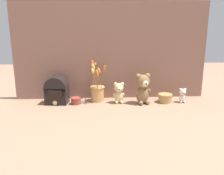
# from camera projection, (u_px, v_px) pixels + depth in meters

# --- Properties ---
(ground_plane) EXTENTS (4.00, 4.00, 0.00)m
(ground_plane) POSITION_uv_depth(u_px,v_px,m) (112.00, 104.00, 1.78)
(ground_plane) COLOR #8E7056
(backdrop_wall) EXTENTS (1.51, 0.02, 0.76)m
(backdrop_wall) POSITION_uv_depth(u_px,v_px,m) (111.00, 51.00, 1.85)
(backdrop_wall) COLOR #845B4C
(backdrop_wall) RESTS_ON ground
(teddy_bear_large) EXTENTS (0.13, 0.12, 0.23)m
(teddy_bear_large) POSITION_uv_depth(u_px,v_px,m) (143.00, 88.00, 1.76)
(teddy_bear_large) COLOR olive
(teddy_bear_large) RESTS_ON ground
(teddy_bear_medium) EXTENTS (0.08, 0.08, 0.16)m
(teddy_bear_medium) POSITION_uv_depth(u_px,v_px,m) (119.00, 92.00, 1.78)
(teddy_bear_medium) COLOR #DBBC84
(teddy_bear_medium) RESTS_ON ground
(teddy_bear_small) EXTENTS (0.06, 0.06, 0.11)m
(teddy_bear_small) POSITION_uv_depth(u_px,v_px,m) (183.00, 95.00, 1.80)
(teddy_bear_small) COLOR beige
(teddy_bear_small) RESTS_ON ground
(flower_vase) EXTENTS (0.13, 0.19, 0.32)m
(flower_vase) POSITION_uv_depth(u_px,v_px,m) (97.00, 90.00, 1.83)
(flower_vase) COLOR tan
(flower_vase) RESTS_ON ground
(vintage_radio) EXTENTS (0.17, 0.13, 0.21)m
(vintage_radio) POSITION_uv_depth(u_px,v_px,m) (57.00, 91.00, 1.77)
(vintage_radio) COLOR black
(vintage_radio) RESTS_ON ground
(decorative_tin_tall) EXTENTS (0.11, 0.11, 0.07)m
(decorative_tin_tall) POSITION_uv_depth(u_px,v_px,m) (165.00, 98.00, 1.81)
(decorative_tin_tall) COLOR tan
(decorative_tin_tall) RESTS_ON ground
(decorative_tin_short) EXTENTS (0.08, 0.08, 0.05)m
(decorative_tin_short) POSITION_uv_depth(u_px,v_px,m) (76.00, 101.00, 1.77)
(decorative_tin_short) COLOR #993D33
(decorative_tin_short) RESTS_ON ground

